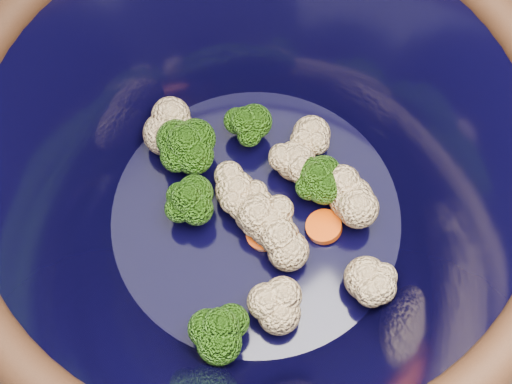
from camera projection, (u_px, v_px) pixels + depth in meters
The scene contains 2 objects.
mixing_bowl at pixel (256, 182), 0.48m from camera, with size 0.46×0.46×0.17m.
vegetable_pile at pixel (256, 202), 0.52m from camera, with size 0.18×0.22×0.05m.
Camera 1 is at (-0.11, -0.10, 1.43)m, focal length 50.00 mm.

